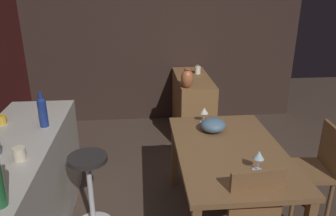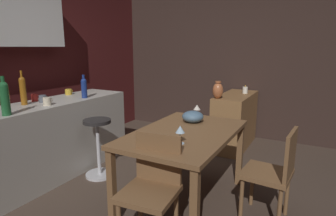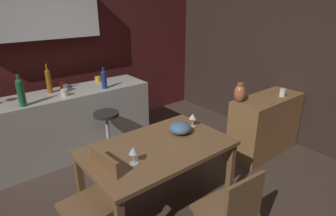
% 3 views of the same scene
% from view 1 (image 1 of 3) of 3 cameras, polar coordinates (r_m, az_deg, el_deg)
% --- Properties ---
extents(wall_side_right, '(0.10, 4.40, 2.60)m').
position_cam_1_polar(wall_side_right, '(4.88, -3.40, 12.67)').
color(wall_side_right, '#33231E').
rests_on(wall_side_right, ground_plane).
extents(dining_table, '(1.38, 0.86, 0.74)m').
position_cam_1_polar(dining_table, '(2.78, 10.51, -8.47)').
color(dining_table, brown).
rests_on(dining_table, ground_plane).
extents(kitchen_counter, '(2.10, 0.60, 0.90)m').
position_cam_1_polar(kitchen_counter, '(2.81, -24.92, -15.00)').
color(kitchen_counter, '#B2ADA3').
rests_on(kitchen_counter, ground_plane).
extents(sideboard_cabinet, '(1.10, 0.44, 0.82)m').
position_cam_1_polar(sideboard_cabinet, '(4.53, 4.20, 0.34)').
color(sideboard_cabinet, olive).
rests_on(sideboard_cabinet, ground_plane).
extents(chair_by_doorway, '(0.43, 0.43, 0.85)m').
position_cam_1_polar(chair_by_doorway, '(3.25, 24.03, -9.24)').
color(chair_by_doorway, brown).
rests_on(chair_by_doorway, ground_plane).
extents(bar_stool, '(0.34, 0.34, 0.70)m').
position_cam_1_polar(bar_stool, '(2.92, -13.19, -13.74)').
color(bar_stool, '#262323').
rests_on(bar_stool, ground_plane).
extents(wine_glass_left, '(0.08, 0.08, 0.15)m').
position_cam_1_polar(wine_glass_left, '(2.44, 15.38, -7.97)').
color(wine_glass_left, silver).
rests_on(wine_glass_left, dining_table).
extents(wine_glass_right, '(0.08, 0.08, 0.15)m').
position_cam_1_polar(wine_glass_right, '(3.16, 6.26, -0.56)').
color(wine_glass_right, silver).
rests_on(wine_glass_right, dining_table).
extents(fruit_bowl, '(0.23, 0.23, 0.12)m').
position_cam_1_polar(fruit_bowl, '(3.00, 7.78, -2.95)').
color(fruit_bowl, slate).
rests_on(fruit_bowl, dining_table).
extents(wine_bottle_cobalt, '(0.07, 0.07, 0.29)m').
position_cam_1_polar(wine_bottle_cobalt, '(2.84, -20.81, -0.43)').
color(wine_bottle_cobalt, navy).
rests_on(wine_bottle_cobalt, kitchen_counter).
extents(cup_mustard, '(0.12, 0.09, 0.08)m').
position_cam_1_polar(cup_mustard, '(3.07, -26.83, -1.81)').
color(cup_mustard, gold).
rests_on(cup_mustard, kitchen_counter).
extents(cup_cream, '(0.12, 0.08, 0.09)m').
position_cam_1_polar(cup_cream, '(2.42, -24.24, -7.16)').
color(cup_cream, beige).
rests_on(cup_cream, kitchen_counter).
extents(pillar_candle_tall, '(0.08, 0.08, 0.13)m').
position_cam_1_polar(pillar_candle_tall, '(4.57, 5.14, 6.55)').
color(pillar_candle_tall, white).
rests_on(pillar_candle_tall, sideboard_cabinet).
extents(vase_copper, '(0.15, 0.15, 0.24)m').
position_cam_1_polar(vase_copper, '(3.92, 3.32, 5.12)').
color(vase_copper, '#B26038').
rests_on(vase_copper, sideboard_cabinet).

